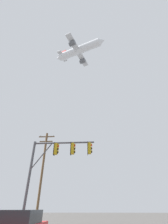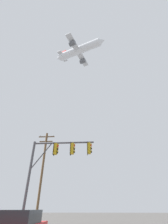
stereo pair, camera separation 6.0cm
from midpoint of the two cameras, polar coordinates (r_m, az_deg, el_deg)
The scene contains 3 objects.
signal_pole_near at distance 13.40m, azimuth -10.08°, elevation -16.44°, with size 5.15×0.48×6.54m.
utility_pole at distance 21.65m, azimuth -14.74°, elevation -19.81°, with size 2.20×0.28×10.71m.
airplane at distance 65.32m, azimuth -1.76°, elevation 21.35°, with size 20.05×15.48×5.62m.
Camera 2 is at (0.25, -5.70, 1.66)m, focal length 25.38 mm.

